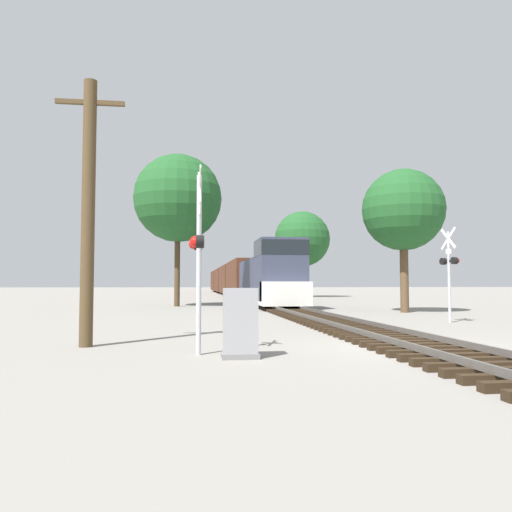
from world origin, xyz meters
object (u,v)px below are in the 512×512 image
Objects in this scene: freight_train at (232,280)px; crossing_signal_near at (198,248)px; tree_far_right at (403,210)px; tree_mid_background at (178,198)px; crossing_signal_far at (449,266)px; relay_cabinet at (240,324)px; utility_pole at (88,209)px; tree_deep_background at (302,239)px.

crossing_signal_near is (-5.50, -57.12, 0.38)m from freight_train.
tree_mid_background is at bearing 144.48° from tree_far_right.
relay_cabinet is at bearing 121.28° from crossing_signal_far.
crossing_signal_near is at bearing 116.56° from crossing_signal_far.
crossing_signal_near is 13.50m from crossing_signal_far.
crossing_signal_far is 15.06m from utility_pole.
freight_train reaches higher than crossing_signal_near.
crossing_signal_far is 2.60× the size of relay_cabinet.
tree_deep_background is at bearing -51.05° from freight_train.
utility_pole is at bearing -98.60° from freight_train.
utility_pole reaches higher than relay_cabinet.
utility_pole is 0.64× the size of tree_mid_background.
tree_mid_background is (-11.87, 16.50, 5.44)m from crossing_signal_far.
relay_cabinet is 26.39m from tree_mid_background.
crossing_signal_near is at bearing -105.59° from tree_deep_background.
relay_cabinet is at bearing -124.42° from tree_far_right.
freight_train is 11.33× the size of utility_pole.
tree_mid_background is at bearing -101.57° from freight_train.
freight_train is 7.70× the size of tree_deep_background.
crossing_signal_near is 2.05m from relay_cabinet.
crossing_signal_near is at bearing -95.50° from freight_train.
relay_cabinet is at bearing -33.22° from utility_pole.
tree_far_right is at bearing -35.52° from tree_mid_background.
crossing_signal_near is 0.62× the size of utility_pole.
utility_pole is (-13.59, -6.36, 1.24)m from crossing_signal_far.
utility_pole is at bearing -94.31° from tree_mid_background.
tree_far_right reaches higher than relay_cabinet.
tree_mid_background reaches higher than relay_cabinet.
tree_mid_background reaches higher than freight_train.
tree_far_right reaches higher than utility_pole.
crossing_signal_near is 19.74m from tree_far_right.
tree_mid_background is at bearing 85.69° from utility_pole.
tree_far_right is 16.16m from tree_mid_background.
crossing_signal_near is 0.40× the size of tree_mid_background.
freight_train is 55.93m from utility_pole.
crossing_signal_near is at bearing -87.35° from tree_mid_background.
tree_deep_background is (2.53, 39.33, 4.65)m from crossing_signal_far.
freight_train is 51.83× the size of relay_cabinet.
tree_deep_background reaches higher than crossing_signal_far.
utility_pole reaches higher than crossing_signal_far.
tree_mid_background is at bearing 94.68° from relay_cabinet.
crossing_signal_near is 49.54m from tree_deep_background.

